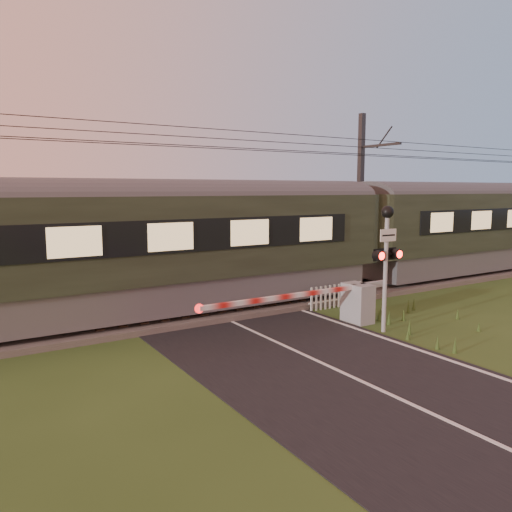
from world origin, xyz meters
TOP-DOWN VIEW (x-y plane):
  - ground at (0.00, 0.00)m, footprint 160.00×160.00m
  - road at (0.02, -0.23)m, footprint 6.00×140.00m
  - track_bed at (0.00, 6.50)m, footprint 140.00×3.40m
  - overhead_wires at (0.00, 6.50)m, footprint 120.00×0.62m
  - train at (6.74, 6.50)m, footprint 44.25×3.05m
  - boom_gate at (3.10, 2.77)m, footprint 6.67×0.94m
  - crossing_signal at (3.26, 1.56)m, footprint 0.93×0.37m
  - picket_fence at (4.09, 4.60)m, footprint 2.42×0.07m
  - catenary_mast at (9.07, 8.73)m, footprint 0.24×2.47m

SIDE VIEW (x-z plane):
  - ground at x=0.00m, z-range 0.00..0.00m
  - road at x=0.02m, z-range 0.00..0.03m
  - track_bed at x=0.00m, z-range -0.13..0.26m
  - picket_fence at x=4.09m, z-range 0.00..0.83m
  - boom_gate at x=3.10m, z-range 0.05..1.30m
  - train at x=6.74m, z-range 0.28..4.41m
  - crossing_signal at x=3.26m, z-range 0.69..4.36m
  - catenary_mast at x=9.07m, z-range 0.14..7.70m
  - overhead_wires at x=0.00m, z-range 5.41..6.04m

